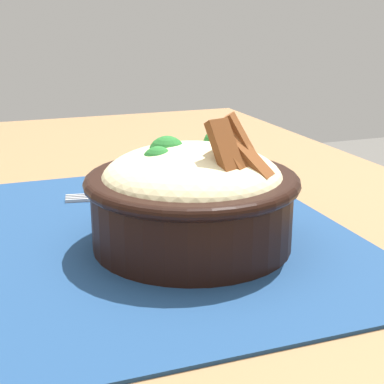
# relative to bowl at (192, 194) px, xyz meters

# --- Properties ---
(table) EXTENTS (1.28, 0.78, 0.72)m
(table) POSITION_rel_bowl_xyz_m (0.07, 0.04, -0.13)
(table) COLOR olive
(table) RESTS_ON ground_plane
(placemat) EXTENTS (0.44, 0.35, 0.00)m
(placemat) POSITION_rel_bowl_xyz_m (0.04, 0.02, -0.05)
(placemat) COLOR navy
(placemat) RESTS_ON table
(bowl) EXTENTS (0.23, 0.23, 0.12)m
(bowl) POSITION_rel_bowl_xyz_m (0.00, 0.00, 0.00)
(bowl) COLOR black
(bowl) RESTS_ON placemat
(fork) EXTENTS (0.04, 0.13, 0.00)m
(fork) POSITION_rel_bowl_xyz_m (0.16, 0.03, -0.05)
(fork) COLOR #BABABA
(fork) RESTS_ON placemat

